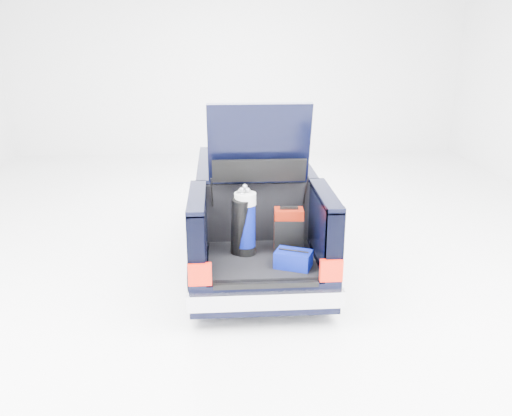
{
  "coord_description": "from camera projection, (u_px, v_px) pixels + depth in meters",
  "views": [
    {
      "loc": [
        -0.49,
        -7.65,
        3.35
      ],
      "look_at": [
        0.0,
        -0.5,
        0.92
      ],
      "focal_mm": 38.0,
      "sensor_mm": 36.0,
      "label": 1
    }
  ],
  "objects": [
    {
      "name": "ground",
      "position": [
        254.0,
        254.0,
        8.33
      ],
      "size": [
        14.0,
        14.0,
        0.0
      ],
      "primitive_type": "plane",
      "color": "white",
      "rests_on": "ground"
    },
    {
      "name": "car",
      "position": [
        253.0,
        211.0,
        8.22
      ],
      "size": [
        1.87,
        4.65,
        2.47
      ],
      "color": "black",
      "rests_on": "ground"
    },
    {
      "name": "red_suitcase",
      "position": [
        289.0,
        231.0,
        6.85
      ],
      "size": [
        0.38,
        0.26,
        0.6
      ],
      "rotation": [
        0.0,
        0.0,
        -0.06
      ],
      "color": "#6E1103",
      "rests_on": "car"
    },
    {
      "name": "black_golf_bag",
      "position": [
        240.0,
        226.0,
        6.74
      ],
      "size": [
        0.3,
        0.36,
        0.84
      ],
      "rotation": [
        0.0,
        0.0,
        0.24
      ],
      "color": "black",
      "rests_on": "car"
    },
    {
      "name": "blue_golf_bag",
      "position": [
        245.0,
        223.0,
        6.75
      ],
      "size": [
        0.35,
        0.35,
        0.9
      ],
      "rotation": [
        0.0,
        0.0,
        0.35
      ],
      "color": "black",
      "rests_on": "car"
    },
    {
      "name": "blue_duffel",
      "position": [
        293.0,
        259.0,
        6.46
      ],
      "size": [
        0.5,
        0.42,
        0.22
      ],
      "rotation": [
        0.0,
        0.0,
        -0.4
      ],
      "color": "#040E6F",
      "rests_on": "car"
    }
  ]
}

